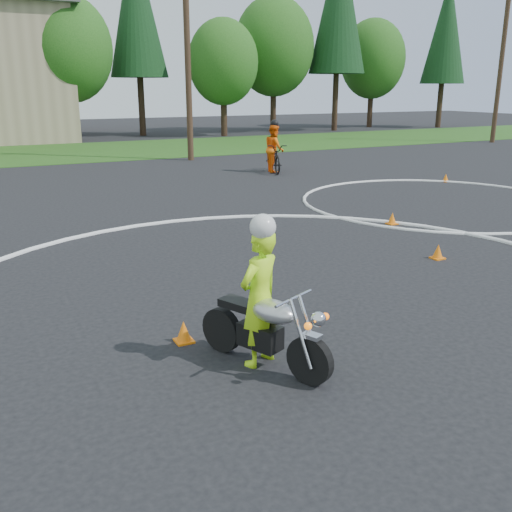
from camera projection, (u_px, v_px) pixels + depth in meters
name	position (u px, v px, depth m)	size (l,w,h in m)	color
ground	(416.00, 375.00, 6.83)	(120.00, 120.00, 0.00)	black
grass_strip	(61.00, 153.00, 29.93)	(120.00, 10.00, 0.02)	#1E4714
course_markings	(350.00, 258.00, 11.49)	(19.05, 19.05, 0.12)	silver
primary_motorcycle	(266.00, 329.00, 6.89)	(0.97, 1.83, 1.03)	black
rider_primary_grp	(260.00, 294.00, 6.87)	(0.75, 0.64, 1.91)	#BBFF1A
rider_second_grp	(274.00, 154.00, 22.93)	(1.33, 2.29, 2.08)	black
traffic_cones	(450.00, 258.00, 11.05)	(13.83, 14.93, 0.30)	orange
treeline	(249.00, 39.00, 40.95)	(38.20, 8.10, 14.52)	#382619
utility_poles	(187.00, 43.00, 25.49)	(41.60, 1.12, 10.00)	#473321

